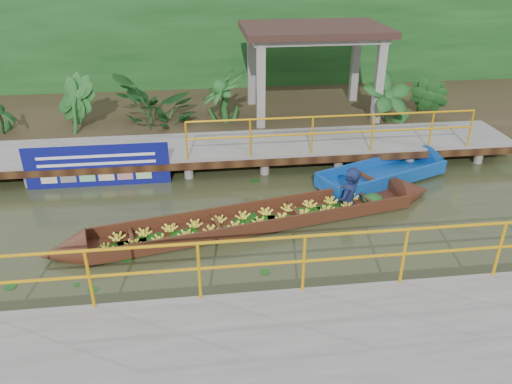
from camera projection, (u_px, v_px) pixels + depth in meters
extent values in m
plane|color=#282D16|center=(236.00, 228.00, 10.78)|extent=(80.00, 80.00, 0.00)
cube|color=#302818|center=(217.00, 111.00, 17.30)|extent=(30.00, 8.00, 0.45)
cube|color=slate|center=(225.00, 147.00, 13.64)|extent=(16.00, 2.00, 0.15)
cube|color=black|center=(227.00, 164.00, 12.80)|extent=(16.00, 0.12, 0.18)
cylinder|color=orange|center=(334.00, 116.00, 12.61)|extent=(7.50, 0.05, 0.05)
cylinder|color=orange|center=(333.00, 133.00, 12.82)|extent=(7.50, 0.05, 0.05)
cylinder|color=orange|center=(333.00, 135.00, 12.84)|extent=(0.05, 0.05, 1.00)
cylinder|color=slate|center=(7.00, 155.00, 13.83)|extent=(0.24, 0.24, 0.55)
cylinder|color=slate|center=(70.00, 176.00, 12.63)|extent=(0.24, 0.24, 0.55)
cylinder|color=slate|center=(81.00, 152.00, 14.04)|extent=(0.24, 0.24, 0.55)
cylinder|color=slate|center=(150.00, 172.00, 12.85)|extent=(0.24, 0.24, 0.55)
cylinder|color=slate|center=(153.00, 148.00, 14.26)|extent=(0.24, 0.24, 0.55)
cylinder|color=slate|center=(227.00, 168.00, 13.06)|extent=(0.24, 0.24, 0.55)
cylinder|color=slate|center=(223.00, 145.00, 14.48)|extent=(0.24, 0.24, 0.55)
cylinder|color=slate|center=(302.00, 164.00, 13.28)|extent=(0.24, 0.24, 0.55)
cylinder|color=slate|center=(291.00, 142.00, 14.69)|extent=(0.24, 0.24, 0.55)
cylinder|color=slate|center=(374.00, 160.00, 13.50)|extent=(0.24, 0.24, 0.55)
cylinder|color=slate|center=(357.00, 139.00, 14.91)|extent=(0.24, 0.24, 0.55)
cylinder|color=slate|center=(445.00, 157.00, 13.72)|extent=(0.24, 0.24, 0.55)
cylinder|color=slate|center=(420.00, 136.00, 15.13)|extent=(0.24, 0.24, 0.55)
cylinder|color=slate|center=(227.00, 168.00, 13.06)|extent=(0.24, 0.24, 0.55)
cube|color=slate|center=(332.00, 359.00, 7.04)|extent=(18.00, 2.40, 0.70)
cylinder|color=orange|center=(318.00, 235.00, 7.44)|extent=(10.00, 0.05, 0.05)
cylinder|color=orange|center=(317.00, 260.00, 7.65)|extent=(10.00, 0.05, 0.05)
cylinder|color=orange|center=(316.00, 263.00, 7.67)|extent=(0.05, 0.05, 1.00)
cube|color=slate|center=(261.00, 90.00, 14.68)|extent=(0.25, 0.25, 2.80)
cube|color=slate|center=(379.00, 86.00, 15.07)|extent=(0.25, 0.25, 2.80)
cube|color=slate|center=(251.00, 70.00, 16.80)|extent=(0.25, 0.25, 2.80)
cube|color=slate|center=(355.00, 67.00, 17.19)|extent=(0.25, 0.25, 2.80)
cube|color=slate|center=(314.00, 36.00, 15.34)|extent=(4.00, 2.60, 0.12)
cube|color=#331F19|center=(314.00, 29.00, 15.25)|extent=(4.40, 3.00, 0.20)
cube|color=#123B14|center=(212.00, 45.00, 18.70)|extent=(30.00, 0.80, 4.00)
cube|color=#3B1A10|center=(257.00, 222.00, 10.91)|extent=(7.18, 2.36, 0.05)
cube|color=#3B1A10|center=(251.00, 208.00, 11.23)|extent=(7.01, 1.54, 0.30)
cube|color=#3B1A10|center=(264.00, 227.00, 10.48)|extent=(7.01, 1.54, 0.30)
cone|color=#3B1A10|center=(64.00, 253.00, 9.72)|extent=(1.05, 1.03, 0.86)
cone|color=#3B1A10|center=(413.00, 192.00, 12.03)|extent=(1.05, 1.03, 0.86)
ellipsoid|color=#123B14|center=(372.00, 199.00, 11.70)|extent=(0.57, 0.49, 0.23)
imported|color=#101A3E|center=(352.00, 169.00, 11.12)|extent=(0.78, 0.80, 1.86)
cube|color=#0D3F95|center=(381.00, 177.00, 12.79)|extent=(3.56, 2.24, 0.11)
cube|color=#0D3F95|center=(369.00, 165.00, 13.13)|extent=(3.20, 1.35, 0.34)
cube|color=#0D3F95|center=(396.00, 180.00, 12.33)|extent=(3.20, 1.35, 0.34)
cube|color=#0D3F95|center=(327.00, 187.00, 11.99)|extent=(0.45, 0.98, 0.34)
cone|color=#0D3F95|center=(436.00, 160.00, 13.60)|extent=(1.00, 1.15, 0.96)
cube|color=black|center=(365.00, 176.00, 12.46)|extent=(0.49, 1.00, 0.06)
cube|color=navy|center=(98.00, 166.00, 12.37)|extent=(3.53, 0.03, 1.10)
cube|color=white|center=(96.00, 156.00, 12.23)|extent=(2.87, 0.01, 0.07)
cube|color=white|center=(97.00, 164.00, 12.32)|extent=(2.87, 0.01, 0.07)
imported|color=#123B14|center=(69.00, 107.00, 14.43)|extent=(1.22, 1.22, 1.53)
imported|color=#123B14|center=(157.00, 104.00, 14.70)|extent=(1.22, 1.22, 1.53)
imported|color=#123B14|center=(225.00, 102.00, 14.92)|extent=(1.22, 1.22, 1.53)
imported|color=#123B14|center=(385.00, 96.00, 15.46)|extent=(1.22, 1.22, 1.53)
imported|color=#123B14|center=(432.00, 94.00, 15.62)|extent=(1.22, 1.22, 1.53)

